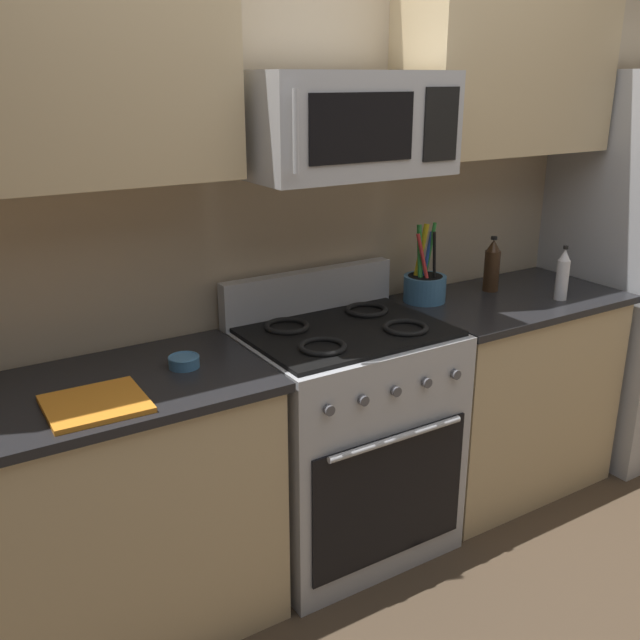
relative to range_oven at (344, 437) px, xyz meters
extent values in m
cube|color=tan|center=(0.00, 0.36, 0.83)|extent=(8.00, 0.10, 2.60)
cube|color=tan|center=(-0.99, 0.00, -0.03)|extent=(1.16, 0.55, 0.88)
cube|color=black|center=(-0.99, 0.00, 0.42)|extent=(1.20, 0.59, 0.03)
cube|color=#B2B5BA|center=(0.00, 0.00, -0.02)|extent=(0.76, 0.59, 0.91)
cube|color=black|center=(0.00, -0.30, -0.11)|extent=(0.67, 0.01, 0.51)
cylinder|color=#B2B5BA|center=(0.00, -0.33, 0.14)|extent=(0.57, 0.02, 0.02)
cube|color=black|center=(0.00, 0.00, 0.44)|extent=(0.73, 0.53, 0.02)
cube|color=#B2B5BA|center=(0.00, 0.26, 0.53)|extent=(0.76, 0.06, 0.18)
torus|color=black|center=(-0.18, -0.13, 0.46)|extent=(0.17, 0.17, 0.02)
torus|color=black|center=(0.18, -0.13, 0.46)|extent=(0.17, 0.17, 0.02)
torus|color=black|center=(-0.18, 0.12, 0.46)|extent=(0.17, 0.17, 0.02)
torus|color=black|center=(0.18, 0.12, 0.46)|extent=(0.17, 0.17, 0.02)
cylinder|color=#4C4C51|center=(-0.27, -0.31, 0.32)|extent=(0.04, 0.02, 0.04)
cylinder|color=#4C4C51|center=(-0.14, -0.31, 0.32)|extent=(0.04, 0.02, 0.04)
cylinder|color=#4C4C51|center=(0.00, -0.31, 0.32)|extent=(0.04, 0.02, 0.04)
cylinder|color=#4C4C51|center=(0.14, -0.31, 0.32)|extent=(0.04, 0.02, 0.04)
cylinder|color=#4C4C51|center=(0.27, -0.31, 0.32)|extent=(0.04, 0.02, 0.04)
cube|color=tan|center=(0.87, 0.00, -0.03)|extent=(0.93, 0.55, 0.88)
cube|color=black|center=(0.87, 0.00, 0.42)|extent=(0.97, 0.59, 0.03)
cube|color=#B2B5BA|center=(0.00, 0.03, 1.19)|extent=(0.72, 0.40, 0.35)
cube|color=black|center=(-0.06, -0.18, 1.19)|extent=(0.40, 0.01, 0.21)
cube|color=black|center=(0.26, -0.18, 1.19)|extent=(0.14, 0.01, 0.24)
cylinder|color=#B2B5BA|center=(-0.32, -0.20, 1.19)|extent=(0.02, 0.02, 0.24)
cube|color=tan|center=(-0.99, 0.14, 1.43)|extent=(1.19, 0.34, 0.80)
cube|color=tan|center=(0.88, 0.14, 1.43)|extent=(0.96, 0.34, 0.80)
cylinder|color=teal|center=(0.51, 0.15, 0.49)|extent=(0.18, 0.18, 0.11)
cylinder|color=black|center=(0.51, 0.15, 0.50)|extent=(0.15, 0.15, 0.09)
cylinder|color=red|center=(0.48, 0.13, 0.60)|extent=(0.06, 0.07, 0.27)
cylinder|color=blue|center=(0.51, 0.15, 0.60)|extent=(0.03, 0.04, 0.28)
cylinder|color=yellow|center=(0.50, 0.18, 0.61)|extent=(0.10, 0.04, 0.30)
cylinder|color=black|center=(0.52, 0.12, 0.60)|extent=(0.04, 0.03, 0.28)
cylinder|color=green|center=(0.52, 0.15, 0.62)|extent=(0.02, 0.07, 0.32)
cylinder|color=green|center=(0.48, 0.16, 0.61)|extent=(0.04, 0.08, 0.30)
cube|color=orange|center=(-0.96, -0.13, 0.44)|extent=(0.29, 0.27, 0.02)
cylinder|color=silver|center=(1.02, -0.14, 0.52)|extent=(0.05, 0.05, 0.17)
cone|color=silver|center=(1.02, -0.14, 0.63)|extent=(0.05, 0.05, 0.05)
cylinder|color=black|center=(1.02, -0.14, 0.66)|extent=(0.02, 0.02, 0.01)
cylinder|color=#382314|center=(0.86, 0.12, 0.53)|extent=(0.07, 0.07, 0.18)
cone|color=#382314|center=(0.86, 0.12, 0.64)|extent=(0.06, 0.06, 0.05)
cylinder|color=black|center=(0.86, 0.12, 0.67)|extent=(0.03, 0.03, 0.01)
cylinder|color=teal|center=(-0.64, 0.01, 0.45)|extent=(0.10, 0.10, 0.04)
torus|color=teal|center=(-0.64, 0.01, 0.47)|extent=(0.10, 0.10, 0.01)
camera|label=1|loc=(-1.40, -2.06, 1.34)|focal=39.87mm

